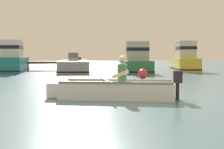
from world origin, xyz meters
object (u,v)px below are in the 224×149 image
rowboat_with_person (114,89)px  mooring_buoy (143,74)px  moored_boat_grey (73,67)px  moored_boat_yellow (185,60)px  moored_boat_green (136,61)px  moored_boat_teal (13,60)px

rowboat_with_person → mooring_buoy: rowboat_with_person is taller
moored_boat_grey → mooring_buoy: bearing=-68.6°
moored_boat_grey → moored_boat_yellow: moored_boat_yellow is taller
moored_boat_grey → moored_boat_green: (4.39, -1.16, 0.41)m
moored_boat_grey → mooring_buoy: size_ratio=13.86×
moored_boat_teal → moored_boat_grey: 4.24m
moored_boat_teal → moored_boat_yellow: size_ratio=0.92×
moored_boat_grey → mooring_buoy: 8.36m
rowboat_with_person → moored_boat_grey: bearing=91.2°
moored_boat_teal → mooring_buoy: 10.67m
mooring_buoy → moored_boat_yellow: bearing=55.1°
moored_boat_teal → moored_boat_grey: size_ratio=0.71×
moored_boat_green → moored_boat_yellow: moored_boat_yellow is taller
moored_boat_teal → moored_boat_grey: bearing=0.0°
moored_boat_grey → mooring_buoy: moored_boat_grey is taller
moored_boat_green → moored_boat_teal: bearing=172.4°
moored_boat_green → mooring_buoy: moored_boat_green is taller
moored_boat_green → moored_boat_yellow: size_ratio=1.17×
moored_boat_yellow → mooring_buoy: moored_boat_yellow is taller
moored_boat_green → mooring_buoy: 6.79m
moored_boat_teal → moored_boat_yellow: (12.77, 0.11, 0.01)m
moored_boat_teal → moored_boat_green: bearing=-7.6°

